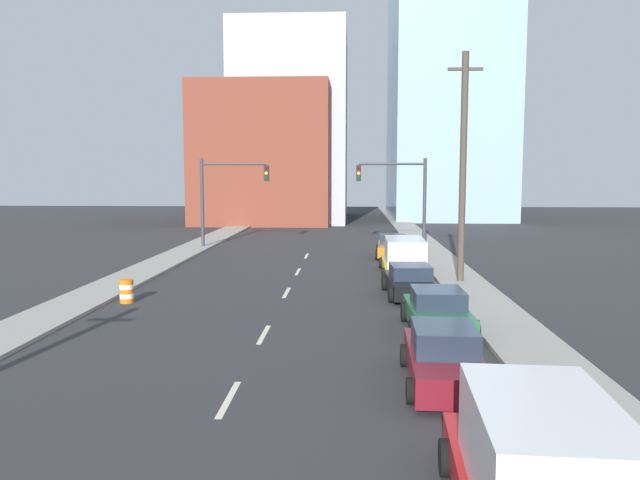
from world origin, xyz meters
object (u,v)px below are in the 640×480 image
box_truck_yellow (404,257)px  box_truck_red (541,475)px  traffic_signal_left (222,190)px  sedan_maroon (444,358)px  utility_pole_right_mid (463,167)px  sedan_green (437,312)px  traffic_signal_right (405,190)px  traffic_barrel (127,291)px  sedan_orange (392,247)px  sedan_black (410,282)px

box_truck_yellow → box_truck_red: bearing=-89.5°
traffic_signal_left → sedan_maroon: size_ratio=1.38×
utility_pole_right_mid → sedan_green: 10.70m
traffic_signal_right → utility_pole_right_mid: (1.56, -13.53, 1.43)m
utility_pole_right_mid → sedan_green: (-2.35, -9.22, -4.89)m
traffic_signal_left → traffic_barrel: traffic_signal_left is taller
box_truck_red → box_truck_yellow: 23.76m
traffic_signal_right → utility_pole_right_mid: bearing=-83.4°
traffic_barrel → sedan_green: bearing=-18.5°
traffic_barrel → box_truck_yellow: 14.20m
box_truck_red → sedan_green: bearing=92.1°
box_truck_red → sedan_maroon: size_ratio=1.23×
box_truck_yellow → sedan_orange: 6.85m
utility_pole_right_mid → sedan_black: utility_pole_right_mid is taller
traffic_signal_left → box_truck_red: size_ratio=1.12×
traffic_barrel → traffic_signal_left: bearing=89.8°
sedan_maroon → sedan_black: bearing=90.7°
traffic_signal_left → sedan_green: traffic_signal_left is taller
traffic_signal_left → sedan_orange: bearing=-19.6°
traffic_signal_right → sedan_maroon: (-1.35, -28.07, -3.44)m
traffic_signal_right → sedan_orange: 5.52m
sedan_maroon → sedan_black: size_ratio=1.02×
box_truck_red → sedan_maroon: bearing=96.2°
traffic_signal_right → traffic_barrel: traffic_signal_right is taller
traffic_signal_left → box_truck_red: 36.83m
traffic_signal_right → sedan_maroon: size_ratio=1.38×
sedan_green → utility_pole_right_mid: bearing=75.0°
utility_pole_right_mid → box_truck_red: (-2.55, -21.23, -4.55)m
traffic_signal_left → sedan_orange: size_ratio=1.40×
utility_pole_right_mid → traffic_barrel: bearing=-160.0°
box_truck_yellow → traffic_signal_right: bearing=86.1°
traffic_signal_left → box_truck_yellow: bearing=-42.9°
traffic_barrel → box_truck_yellow: (11.90, 7.75, 0.42)m
utility_pole_right_mid → box_truck_yellow: size_ratio=1.76×
traffic_signal_left → sedan_black: bearing=-55.3°
traffic_signal_left → sedan_maroon: 30.49m
traffic_signal_right → sedan_black: size_ratio=1.40×
sedan_maroon → sedan_orange: (0.29, 23.91, -0.02)m
utility_pole_right_mid → box_truck_red: bearing=-96.9°
traffic_barrel → sedan_green: size_ratio=0.21×
traffic_signal_left → box_truck_yellow: traffic_signal_left is taller
sedan_maroon → sedan_orange: size_ratio=1.01×
utility_pole_right_mid → traffic_barrel: (-14.35, -5.21, -5.07)m
sedan_green → sedan_black: (-0.35, 5.98, -0.03)m
utility_pole_right_mid → sedan_maroon: size_ratio=2.38×
sedan_green → sedan_orange: sedan_green is taller
utility_pole_right_mid → box_truck_yellow: 5.84m
box_truck_yellow → sedan_green: bearing=-88.7°
traffic_barrel → sedan_green: sedan_green is taller
traffic_signal_left → sedan_maroon: bearing=-67.9°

